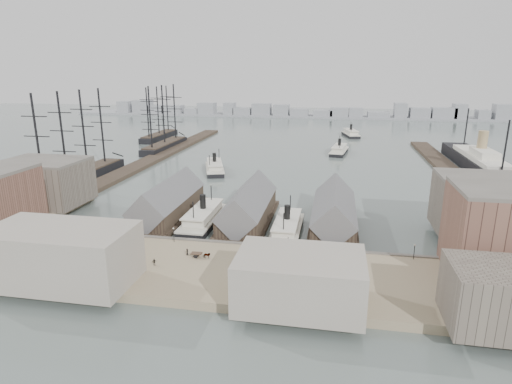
% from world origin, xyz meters
% --- Properties ---
extents(ground, '(900.00, 900.00, 0.00)m').
position_xyz_m(ground, '(0.00, 0.00, 0.00)').
color(ground, '#505D59').
rests_on(ground, ground).
extents(quay, '(180.00, 30.00, 2.00)m').
position_xyz_m(quay, '(0.00, -20.00, 1.00)').
color(quay, '#89795C').
rests_on(quay, ground).
extents(seawall, '(180.00, 1.20, 2.30)m').
position_xyz_m(seawall, '(0.00, -5.20, 1.15)').
color(seawall, '#59544C').
rests_on(seawall, ground).
extents(west_wharf, '(10.00, 220.00, 1.60)m').
position_xyz_m(west_wharf, '(-68.00, 100.00, 0.80)').
color(west_wharf, '#2D231C').
rests_on(west_wharf, ground).
extents(east_wharf, '(10.00, 180.00, 1.60)m').
position_xyz_m(east_wharf, '(78.00, 90.00, 0.80)').
color(east_wharf, '#2D231C').
rests_on(east_wharf, ground).
extents(ferry_shed_west, '(14.00, 42.00, 12.60)m').
position_xyz_m(ferry_shed_west, '(-26.00, 16.88, 4.64)').
color(ferry_shed_west, '#2D231C').
rests_on(ferry_shed_west, ground).
extents(ferry_shed_center, '(14.00, 42.00, 12.60)m').
position_xyz_m(ferry_shed_center, '(0.00, 16.88, 4.64)').
color(ferry_shed_center, '#2D231C').
rests_on(ferry_shed_center, ground).
extents(ferry_shed_east, '(14.00, 42.00, 12.60)m').
position_xyz_m(ferry_shed_east, '(26.00, 16.88, 4.64)').
color(ferry_shed_east, '#2D231C').
rests_on(ferry_shed_east, ground).
extents(warehouse_west_back, '(26.00, 20.00, 14.00)m').
position_xyz_m(warehouse_west_back, '(-70.00, 18.00, 9.00)').
color(warehouse_west_back, '#60564C').
rests_on(warehouse_west_back, west_land).
extents(warehouse_east_back, '(28.00, 20.00, 15.00)m').
position_xyz_m(warehouse_east_back, '(68.00, 15.00, 9.50)').
color(warehouse_east_back, '#60564C').
rests_on(warehouse_east_back, east_land).
extents(street_bldg_center, '(24.00, 16.00, 10.00)m').
position_xyz_m(street_bldg_center, '(20.00, -32.00, 7.00)').
color(street_bldg_center, gray).
rests_on(street_bldg_center, quay).
extents(street_bldg_west, '(30.00, 16.00, 12.00)m').
position_xyz_m(street_bldg_west, '(-30.00, -32.00, 8.00)').
color(street_bldg_west, gray).
rests_on(street_bldg_west, quay).
extents(street_bldg_east, '(18.00, 14.00, 11.00)m').
position_xyz_m(street_bldg_east, '(55.00, -33.00, 7.50)').
color(street_bldg_east, '#60564C').
rests_on(street_bldg_east, quay).
extents(lamp_post_far_w, '(0.44, 0.44, 3.92)m').
position_xyz_m(lamp_post_far_w, '(-45.00, -7.00, 4.71)').
color(lamp_post_far_w, black).
rests_on(lamp_post_far_w, quay).
extents(lamp_post_near_w, '(0.44, 0.44, 3.92)m').
position_xyz_m(lamp_post_near_w, '(-15.00, -7.00, 4.71)').
color(lamp_post_near_w, black).
rests_on(lamp_post_near_w, quay).
extents(lamp_post_near_e, '(0.44, 0.44, 3.92)m').
position_xyz_m(lamp_post_near_e, '(15.00, -7.00, 4.71)').
color(lamp_post_near_e, black).
rests_on(lamp_post_near_e, quay).
extents(lamp_post_far_e, '(0.44, 0.44, 3.92)m').
position_xyz_m(lamp_post_far_e, '(45.00, -7.00, 4.71)').
color(lamp_post_far_e, black).
rests_on(lamp_post_far_e, quay).
extents(far_shore, '(500.00, 40.00, 15.72)m').
position_xyz_m(far_shore, '(-2.07, 334.14, 3.91)').
color(far_shore, gray).
rests_on(far_shore, ground).
extents(ferry_docked_west, '(8.38, 27.95, 9.98)m').
position_xyz_m(ferry_docked_west, '(-13.00, 12.28, 2.34)').
color(ferry_docked_west, black).
rests_on(ferry_docked_west, ground).
extents(ferry_docked_east, '(7.86, 26.21, 9.36)m').
position_xyz_m(ferry_docked_east, '(13.00, 8.27, 2.19)').
color(ferry_docked_east, black).
rests_on(ferry_docked_east, ground).
extents(ferry_open_near, '(15.60, 27.33, 9.35)m').
position_xyz_m(ferry_open_near, '(-29.04, 81.20, 2.19)').
color(ferry_open_near, black).
rests_on(ferry_open_near, ground).
extents(ferry_open_mid, '(11.25, 26.22, 9.06)m').
position_xyz_m(ferry_open_mid, '(27.83, 137.62, 2.12)').
color(ferry_open_mid, black).
rests_on(ferry_open_mid, ground).
extents(ferry_open_far, '(13.19, 26.96, 9.25)m').
position_xyz_m(ferry_open_far, '(36.09, 206.68, 2.17)').
color(ferry_open_far, black).
rests_on(ferry_open_far, ground).
extents(sailing_ship_near, '(9.18, 63.25, 37.75)m').
position_xyz_m(sailing_ship_near, '(-80.69, 53.02, 2.77)').
color(sailing_ship_near, black).
rests_on(sailing_ship_near, ground).
extents(sailing_ship_mid, '(9.09, 52.55, 37.39)m').
position_xyz_m(sailing_ship_mid, '(-74.69, 133.55, 2.68)').
color(sailing_ship_mid, black).
rests_on(sailing_ship_mid, ground).
extents(sailing_ship_far, '(8.55, 47.52, 35.17)m').
position_xyz_m(sailing_ship_far, '(-93.96, 170.88, 2.54)').
color(sailing_ship_far, black).
rests_on(sailing_ship_far, ground).
extents(ocean_steamer, '(12.88, 94.12, 18.82)m').
position_xyz_m(ocean_steamer, '(92.00, 105.12, 4.05)').
color(ocean_steamer, black).
rests_on(ocean_steamer, ground).
extents(tram, '(3.78, 10.60, 3.69)m').
position_xyz_m(tram, '(56.97, -14.66, 3.89)').
color(tram, black).
rests_on(tram, quay).
extents(horse_cart_left, '(4.51, 3.85, 1.55)m').
position_xyz_m(horse_cart_left, '(-34.23, -17.70, 2.79)').
color(horse_cart_left, black).
rests_on(horse_cart_left, quay).
extents(horse_cart_center, '(4.84, 1.64, 1.50)m').
position_xyz_m(horse_cart_center, '(-4.41, -15.40, 2.78)').
color(horse_cart_center, black).
rests_on(horse_cart_center, quay).
extents(horse_cart_right, '(4.79, 2.55, 1.55)m').
position_xyz_m(horse_cart_right, '(18.82, -19.53, 2.79)').
color(horse_cart_right, black).
rests_on(horse_cart_right, quay).
extents(pedestrian_0, '(0.71, 0.75, 1.66)m').
position_xyz_m(pedestrian_0, '(-55.37, -12.56, 2.83)').
color(pedestrian_0, black).
rests_on(pedestrian_0, quay).
extents(pedestrian_1, '(0.80, 0.92, 1.63)m').
position_xyz_m(pedestrian_1, '(-47.99, -18.11, 2.82)').
color(pedestrian_1, black).
rests_on(pedestrian_1, quay).
extents(pedestrian_2, '(1.14, 1.24, 1.67)m').
position_xyz_m(pedestrian_2, '(-25.77, -8.00, 2.84)').
color(pedestrian_2, black).
rests_on(pedestrian_2, quay).
extents(pedestrian_3, '(1.04, 0.91, 1.68)m').
position_xyz_m(pedestrian_3, '(-14.28, -21.37, 2.84)').
color(pedestrian_3, black).
rests_on(pedestrian_3, quay).
extents(pedestrian_4, '(0.74, 0.92, 1.62)m').
position_xyz_m(pedestrian_4, '(-8.74, -14.46, 2.81)').
color(pedestrian_4, black).
rests_on(pedestrian_4, quay).
extents(pedestrian_5, '(0.62, 0.49, 1.57)m').
position_xyz_m(pedestrian_5, '(14.74, -22.80, 2.78)').
color(pedestrian_5, black).
rests_on(pedestrian_5, quay).
extents(pedestrian_6, '(0.90, 0.74, 1.71)m').
position_xyz_m(pedestrian_6, '(22.70, -11.11, 2.85)').
color(pedestrian_6, black).
rests_on(pedestrian_6, quay).
extents(pedestrian_7, '(1.28, 1.03, 1.73)m').
position_xyz_m(pedestrian_7, '(31.39, -24.74, 2.87)').
color(pedestrian_7, black).
rests_on(pedestrian_7, quay).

